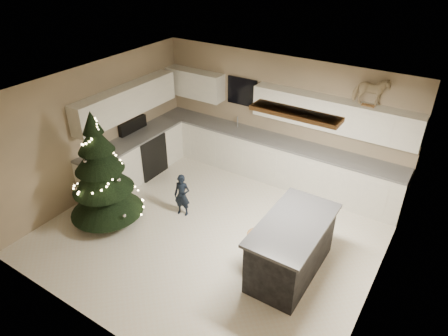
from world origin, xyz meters
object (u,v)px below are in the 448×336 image
Objects in this scene: island at (291,247)px; bar_stool at (257,242)px; christmas_tree at (102,179)px; rocking_horse at (371,91)px; toddler at (182,195)px.

bar_stool is at bearing -160.34° from island.
rocking_horse is at bearing 40.60° from christmas_tree.
christmas_tree is at bearing 113.25° from rocking_horse.
toddler is (1.07, 0.88, -0.47)m from christmas_tree.
rocking_horse reaches higher than christmas_tree.
rocking_horse reaches higher than island.
island is at bearing 157.91° from rocking_horse.
bar_stool is 1.88m from toddler.
toddler is (-1.83, 0.44, -0.06)m from bar_stool.
bar_stool is 0.76× the size of toddler.
bar_stool is 3.27m from rocking_horse.
bar_stool is (-0.50, -0.18, 0.00)m from island.
island is at bearing -20.83° from toddler.
bar_stool is at bearing -27.94° from toddler.
island is at bearing 19.66° from bar_stool.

